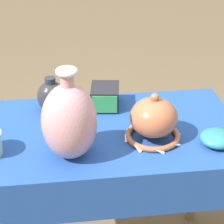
% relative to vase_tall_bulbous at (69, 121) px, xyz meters
% --- Properties ---
extents(display_table, '(1.08, 0.61, 0.74)m').
position_rel_vase_tall_bulbous_xyz_m(display_table, '(0.14, 0.15, -0.23)').
color(display_table, olive).
rests_on(display_table, ground_plane).
extents(vase_tall_bulbous, '(0.19, 0.19, 0.34)m').
position_rel_vase_tall_bulbous_xyz_m(vase_tall_bulbous, '(0.00, 0.00, 0.00)').
color(vase_tall_bulbous, '#D19399').
rests_on(vase_tall_bulbous, display_table).
extents(vase_dome_bell, '(0.22, 0.22, 0.20)m').
position_rel_vase_tall_bulbous_xyz_m(vase_dome_bell, '(0.31, 0.08, -0.07)').
color(vase_dome_bell, '#BC6642').
rests_on(vase_dome_bell, display_table).
extents(mosaic_tile_box, '(0.14, 0.16, 0.09)m').
position_rel_vase_tall_bulbous_xyz_m(mosaic_tile_box, '(0.16, 0.35, -0.10)').
color(mosaic_tile_box, '#232328').
rests_on(mosaic_tile_box, display_table).
extents(bowl_shallow_teal, '(0.13, 0.13, 0.05)m').
position_rel_vase_tall_bulbous_xyz_m(bowl_shallow_teal, '(0.54, 0.00, -0.12)').
color(bowl_shallow_teal, teal).
rests_on(bowl_shallow_teal, display_table).
extents(jar_round_charcoal, '(0.12, 0.12, 0.15)m').
position_rel_vase_tall_bulbous_xyz_m(jar_round_charcoal, '(-0.06, 0.34, -0.07)').
color(jar_round_charcoal, '#2D2D33').
rests_on(jar_round_charcoal, display_table).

